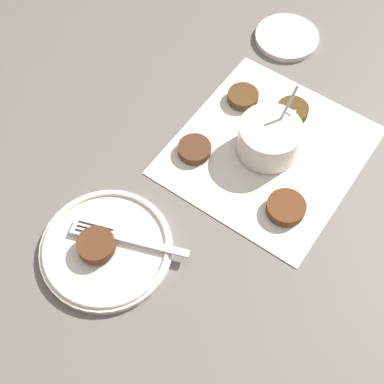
# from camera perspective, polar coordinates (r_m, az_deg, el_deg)

# --- Properties ---
(ground_plane) EXTENTS (4.00, 4.00, 0.00)m
(ground_plane) POSITION_cam_1_polar(r_m,az_deg,el_deg) (0.94, 7.42, 4.91)
(ground_plane) COLOR #605B56
(napkin) EXTENTS (0.38, 0.36, 0.00)m
(napkin) POSITION_cam_1_polar(r_m,az_deg,el_deg) (0.94, 8.14, 4.43)
(napkin) COLOR silver
(napkin) RESTS_ON ground_plane
(sauce_bowl) EXTENTS (0.12, 0.11, 0.12)m
(sauce_bowl) POSITION_cam_1_polar(r_m,az_deg,el_deg) (0.92, 8.33, 5.68)
(sauce_bowl) COLOR silver
(sauce_bowl) RESTS_ON napkin
(fritter_0) EXTENTS (0.06, 0.06, 0.02)m
(fritter_0) POSITION_cam_1_polar(r_m,az_deg,el_deg) (0.87, 9.99, -1.63)
(fritter_0) COLOR #593118
(fritter_0) RESTS_ON napkin
(fritter_1) EXTENTS (0.06, 0.06, 0.02)m
(fritter_1) POSITION_cam_1_polar(r_m,az_deg,el_deg) (0.99, 5.46, 10.10)
(fritter_1) COLOR #4D3218
(fritter_1) RESTS_ON napkin
(fritter_2) EXTENTS (0.06, 0.06, 0.02)m
(fritter_2) POSITION_cam_1_polar(r_m,az_deg,el_deg) (0.98, 10.66, 8.52)
(fritter_2) COLOR #4A3215
(fritter_2) RESTS_ON napkin
(fritter_3) EXTENTS (0.06, 0.06, 0.01)m
(fritter_3) POSITION_cam_1_polar(r_m,az_deg,el_deg) (0.92, 0.27, 4.60)
(fritter_3) COLOR #4E2C1C
(fritter_3) RESTS_ON napkin
(serving_plate) EXTENTS (0.21, 0.21, 0.02)m
(serving_plate) POSITION_cam_1_polar(r_m,az_deg,el_deg) (0.84, -9.13, -5.94)
(serving_plate) COLOR silver
(serving_plate) RESTS_ON ground_plane
(fritter_on_plate) EXTENTS (0.06, 0.06, 0.02)m
(fritter_on_plate) POSITION_cam_1_polar(r_m,az_deg,el_deg) (0.82, -10.19, -5.59)
(fritter_on_plate) COLOR #512D19
(fritter_on_plate) RESTS_ON serving_plate
(fork) EXTENTS (0.11, 0.17, 0.00)m
(fork) POSITION_cam_1_polar(r_m,az_deg,el_deg) (0.83, -7.99, -4.68)
(fork) COLOR silver
(fork) RESTS_ON serving_plate
(extra_saucer) EXTENTS (0.13, 0.13, 0.01)m
(extra_saucer) POSITION_cam_1_polar(r_m,az_deg,el_deg) (1.12, 10.08, 15.93)
(extra_saucer) COLOR silver
(extra_saucer) RESTS_ON ground_plane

